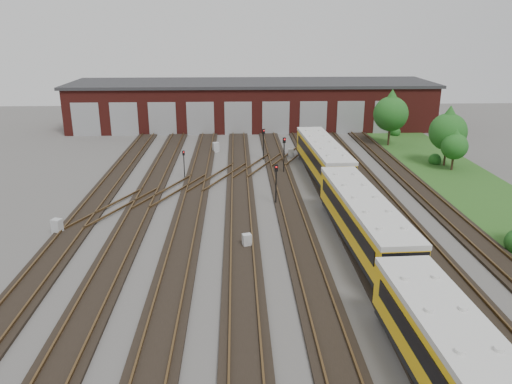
{
  "coord_description": "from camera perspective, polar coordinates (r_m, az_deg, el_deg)",
  "views": [
    {
      "loc": [
        -2.28,
        -31.81,
        14.11
      ],
      "look_at": [
        -0.84,
        3.98,
        2.0
      ],
      "focal_mm": 35.0,
      "sensor_mm": 36.0,
      "label": 1
    }
  ],
  "objects": [
    {
      "name": "tree_0",
      "position": [
        62.36,
        15.19,
        9.07
      ],
      "size": [
        4.12,
        4.12,
        6.83
      ],
      "color": "#352318",
      "rests_on": "ground"
    },
    {
      "name": "relay_cabinet_2",
      "position": [
        33.18,
        -1.05,
        -5.6
      ],
      "size": [
        0.68,
        0.61,
        0.94
      ],
      "primitive_type": "cube",
      "rotation": [
        0.0,
        0.0,
        0.29
      ],
      "color": "#ABADB0",
      "rests_on": "ground"
    },
    {
      "name": "track_network",
      "position": [
        35.36,
        1.31,
        -4.66
      ],
      "size": [
        30.4,
        70.0,
        0.33
      ],
      "color": "black",
      "rests_on": "ground"
    },
    {
      "name": "signal_mast_2",
      "position": [
        49.05,
        3.22,
        4.72
      ],
      "size": [
        0.31,
        0.29,
        3.62
      ],
      "rotation": [
        0.0,
        0.0,
        0.33
      ],
      "color": "black",
      "rests_on": "ground"
    },
    {
      "name": "ground",
      "position": [
        34.87,
        1.65,
        -5.19
      ],
      "size": [
        120.0,
        120.0,
        0.0
      ],
      "primitive_type": "plane",
      "color": "#484642",
      "rests_on": "ground"
    },
    {
      "name": "tree_1",
      "position": [
        53.73,
        21.78,
        5.21
      ],
      "size": [
        2.65,
        2.65,
        4.38
      ],
      "color": "#352318",
      "rests_on": "ground"
    },
    {
      "name": "relay_cabinet_0",
      "position": [
        37.93,
        -21.77,
        -3.68
      ],
      "size": [
        0.81,
        0.75,
        1.09
      ],
      "primitive_type": "cube",
      "rotation": [
        0.0,
        0.0,
        -0.37
      ],
      "color": "#ABADB0",
      "rests_on": "ground"
    },
    {
      "name": "maintenance_shed",
      "position": [
        72.64,
        -0.49,
        10.04
      ],
      "size": [
        51.0,
        12.5,
        6.35
      ],
      "color": "#561915",
      "rests_on": "ground"
    },
    {
      "name": "metro_train",
      "position": [
        33.57,
        12.16,
        -3.08
      ],
      "size": [
        3.27,
        46.99,
        3.08
      ],
      "rotation": [
        0.0,
        0.0,
        0.04
      ],
      "color": "black",
      "rests_on": "ground"
    },
    {
      "name": "signal_mast_1",
      "position": [
        54.17,
        0.86,
        5.95
      ],
      "size": [
        0.31,
        0.3,
        3.4
      ],
      "rotation": [
        0.0,
        0.0,
        0.43
      ],
      "color": "black",
      "rests_on": "ground"
    },
    {
      "name": "tree_2",
      "position": [
        54.98,
        21.15,
        6.91
      ],
      "size": [
        3.82,
        3.82,
        6.33
      ],
      "color": "#352318",
      "rests_on": "ground"
    },
    {
      "name": "relay_cabinet_4",
      "position": [
        47.82,
        8.74,
        1.94
      ],
      "size": [
        0.67,
        0.58,
        1.03
      ],
      "primitive_type": "cube",
      "rotation": [
        0.0,
        0.0,
        0.11
      ],
      "color": "#ABADB0",
      "rests_on": "ground"
    },
    {
      "name": "bush_1",
      "position": [
        56.1,
        19.79,
        3.68
      ],
      "size": [
        1.31,
        1.31,
        1.31
      ],
      "primitive_type": "sphere",
      "color": "#144815",
      "rests_on": "ground"
    },
    {
      "name": "signal_mast_0",
      "position": [
        47.7,
        -8.24,
        3.52
      ],
      "size": [
        0.25,
        0.24,
        2.8
      ],
      "rotation": [
        0.0,
        0.0,
        0.25
      ],
      "color": "black",
      "rests_on": "ground"
    },
    {
      "name": "relay_cabinet_3",
      "position": [
        55.91,
        3.99,
        4.5
      ],
      "size": [
        0.57,
        0.49,
        0.91
      ],
      "primitive_type": "cube",
      "rotation": [
        0.0,
        0.0,
        0.06
      ],
      "color": "#ABADB0",
      "rests_on": "ground"
    },
    {
      "name": "grass_verge",
      "position": [
        48.98,
        23.57,
        0.36
      ],
      "size": [
        8.0,
        55.0,
        0.05
      ],
      "primitive_type": "cube",
      "color": "#244617",
      "rests_on": "ground"
    },
    {
      "name": "signal_mast_3",
      "position": [
        40.36,
        2.31,
        1.48
      ],
      "size": [
        0.28,
        0.27,
        3.4
      ],
      "rotation": [
        0.0,
        0.0,
        -0.02
      ],
      "color": "black",
      "rests_on": "ground"
    },
    {
      "name": "relay_cabinet_1",
      "position": [
        58.11,
        -4.61,
        5.13
      ],
      "size": [
        0.82,
        0.76,
        1.11
      ],
      "primitive_type": "cube",
      "rotation": [
        0.0,
        0.0,
        0.38
      ],
      "color": "#ABADB0",
      "rests_on": "ground"
    },
    {
      "name": "bush_2",
      "position": [
        69.15,
        15.65,
        6.79
      ],
      "size": [
        1.36,
        1.36,
        1.36
      ],
      "primitive_type": "sphere",
      "color": "#144815",
      "rests_on": "ground"
    }
  ]
}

